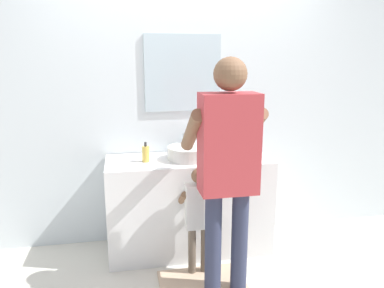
% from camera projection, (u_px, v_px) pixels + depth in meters
% --- Properties ---
extents(ground_plane, '(14.00, 14.00, 0.00)m').
position_uv_depth(ground_plane, '(195.00, 266.00, 3.02)').
color(ground_plane, silver).
extents(back_wall, '(4.40, 0.10, 2.70)m').
position_uv_depth(back_wall, '(182.00, 93.00, 3.30)').
color(back_wall, silver).
rests_on(back_wall, ground).
extents(vanity_cabinet, '(1.38, 0.54, 0.83)m').
position_uv_depth(vanity_cabinet, '(189.00, 204.00, 3.21)').
color(vanity_cabinet, white).
rests_on(vanity_cabinet, ground).
extents(sink_basin, '(0.36, 0.36, 0.11)m').
position_uv_depth(sink_basin, '(189.00, 153.00, 3.08)').
color(sink_basin, silver).
rests_on(sink_basin, vanity_cabinet).
extents(faucet, '(0.18, 0.14, 0.18)m').
position_uv_depth(faucet, '(185.00, 144.00, 3.28)').
color(faucet, '#B7BABF').
rests_on(faucet, vanity_cabinet).
extents(toothbrush_cup, '(0.07, 0.07, 0.21)m').
position_uv_depth(toothbrush_cup, '(229.00, 149.00, 3.21)').
color(toothbrush_cup, '#4C8EB2').
rests_on(toothbrush_cup, vanity_cabinet).
extents(soap_bottle, '(0.06, 0.06, 0.16)m').
position_uv_depth(soap_bottle, '(146.00, 154.00, 3.01)').
color(soap_bottle, gold).
rests_on(soap_bottle, vanity_cabinet).
extents(bath_mat, '(0.64, 0.40, 0.02)m').
position_uv_depth(bath_mat, '(202.00, 282.00, 2.77)').
color(bath_mat, '#CCAD8E').
rests_on(bath_mat, ground).
extents(child_toddler, '(0.27, 0.27, 0.86)m').
position_uv_depth(child_toddler, '(198.00, 212.00, 2.80)').
color(child_toddler, '#6B5B4C').
rests_on(child_toddler, ground).
extents(adult_parent, '(0.52, 0.55, 1.67)m').
position_uv_depth(adult_parent, '(228.00, 158.00, 2.47)').
color(adult_parent, '#2D334C').
rests_on(adult_parent, ground).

